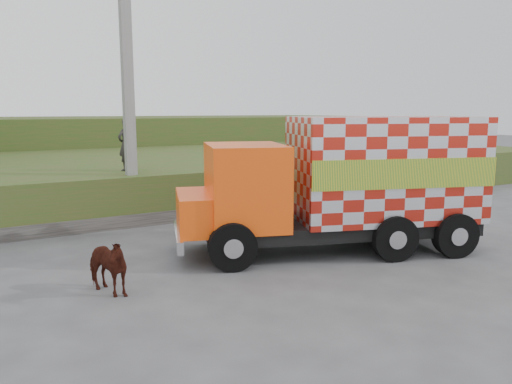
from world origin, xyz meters
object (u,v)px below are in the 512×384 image
utility_pole (128,88)px  pedestrian (126,145)px  cargo_truck (346,183)px  cow (104,266)px

utility_pole → pedestrian: bearing=80.9°
utility_pole → pedestrian: (0.18, 1.10, -1.73)m
cargo_truck → cow: size_ratio=5.86×
cow → cargo_truck: bearing=-19.8°
utility_pole → cow: size_ratio=6.09×
cargo_truck → cow: cargo_truck is taller
utility_pole → cargo_truck: (3.74, -5.51, -2.39)m
cargo_truck → cow: bearing=-159.9°
cow → pedestrian: pedestrian is taller
utility_pole → cargo_truck: utility_pole is taller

